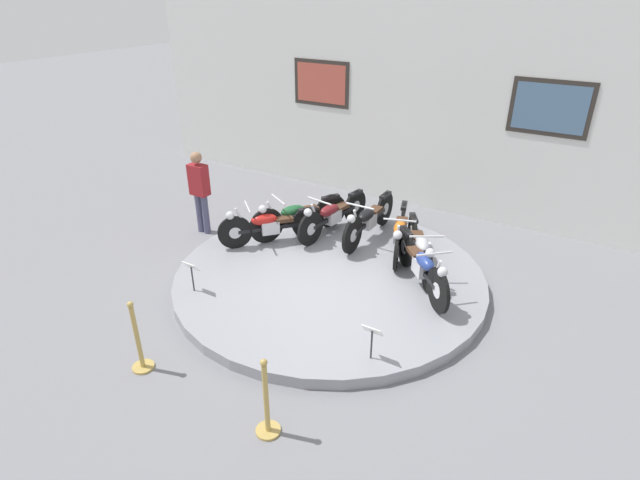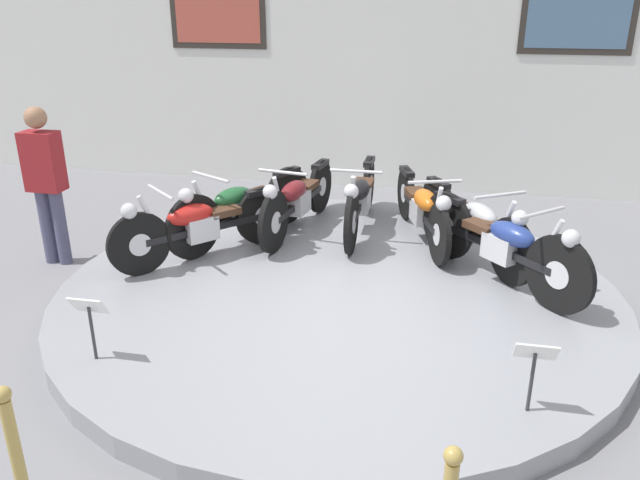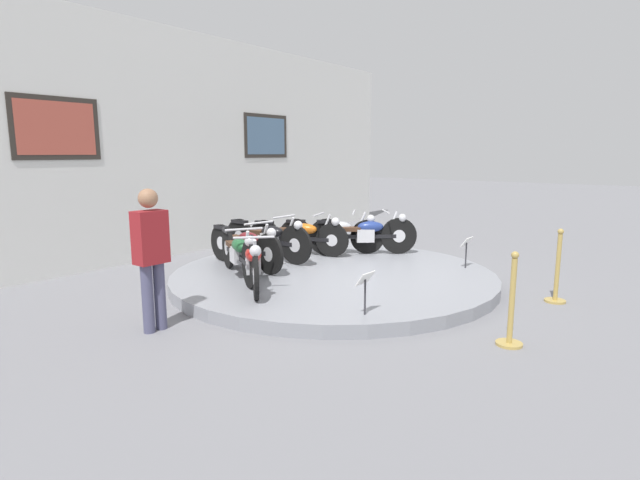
# 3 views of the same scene
# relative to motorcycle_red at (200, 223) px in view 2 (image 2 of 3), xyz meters

# --- Properties ---
(ground_plane) EXTENTS (60.00, 60.00, 0.00)m
(ground_plane) POSITION_rel_motorcycle_red_xyz_m (1.44, -0.33, -0.55)
(ground_plane) COLOR slate
(display_platform) EXTENTS (5.08, 5.08, 0.17)m
(display_platform) POSITION_rel_motorcycle_red_xyz_m (1.44, -0.33, -0.46)
(display_platform) COLOR gray
(display_platform) RESTS_ON ground_plane
(back_wall) EXTENTS (14.00, 0.22, 4.40)m
(back_wall) POSITION_rel_motorcycle_red_xyz_m (1.44, 3.51, 1.65)
(back_wall) COLOR silver
(back_wall) RESTS_ON ground_plane
(motorcycle_red) EXTENTS (1.35, 1.50, 0.78)m
(motorcycle_red) POSITION_rel_motorcycle_red_xyz_m (0.00, 0.00, 0.00)
(motorcycle_red) COLOR black
(motorcycle_red) RESTS_ON display_platform
(motorcycle_green) EXTENTS (1.03, 1.78, 0.81)m
(motorcycle_green) POSITION_rel_motorcycle_red_xyz_m (0.24, 0.55, 0.02)
(motorcycle_green) COLOR black
(motorcycle_green) RESTS_ON display_platform
(motorcycle_maroon) EXTENTS (0.54, 1.98, 0.80)m
(motorcycle_maroon) POSITION_rel_motorcycle_red_xyz_m (0.76, 0.95, 0.01)
(motorcycle_maroon) COLOR black
(motorcycle_maroon) RESTS_ON display_platform
(motorcycle_black) EXTENTS (0.54, 2.02, 0.81)m
(motorcycle_black) POSITION_rel_motorcycle_red_xyz_m (1.44, 1.09, 0.02)
(motorcycle_black) COLOR black
(motorcycle_black) RESTS_ON display_platform
(motorcycle_orange) EXTENTS (0.72, 1.88, 0.78)m
(motorcycle_orange) POSITION_rel_motorcycle_red_xyz_m (2.13, 0.95, -0.00)
(motorcycle_orange) COLOR black
(motorcycle_orange) RESTS_ON display_platform
(motorcycle_silver) EXTENTS (1.07, 1.73, 0.79)m
(motorcycle_silver) POSITION_rel_motorcycle_red_xyz_m (2.65, 0.55, 0.01)
(motorcycle_silver) COLOR black
(motorcycle_silver) RESTS_ON display_platform
(motorcycle_blue) EXTENTS (1.42, 1.52, 0.81)m
(motorcycle_blue) POSITION_rel_motorcycle_red_xyz_m (2.88, 0.00, 0.02)
(motorcycle_blue) COLOR black
(motorcycle_blue) RESTS_ON display_platform
(info_placard_front_left) EXTENTS (0.26, 0.11, 0.51)m
(info_placard_front_left) POSITION_rel_motorcycle_red_xyz_m (-0.08, -1.91, -0.01)
(info_placard_front_left) COLOR #333338
(info_placard_front_left) RESTS_ON display_platform
(info_placard_front_centre) EXTENTS (0.26, 0.11, 0.51)m
(info_placard_front_centre) POSITION_rel_motorcycle_red_xyz_m (2.96, -1.91, -0.01)
(info_placard_front_centre) COLOR #333338
(info_placard_front_centre) RESTS_ON display_platform
(visitor_standing) EXTENTS (0.36, 0.22, 1.64)m
(visitor_standing) POSITION_rel_motorcycle_red_xyz_m (-1.62, -0.03, 0.38)
(visitor_standing) COLOR #4C4C6B
(visitor_standing) RESTS_ON ground_plane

